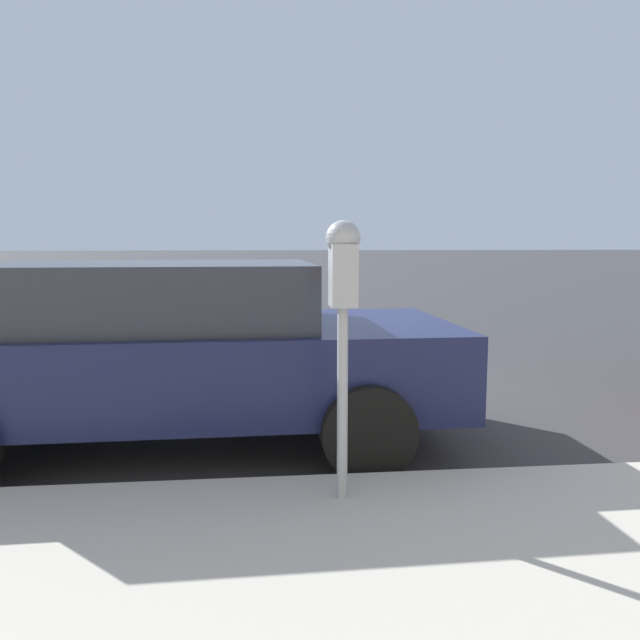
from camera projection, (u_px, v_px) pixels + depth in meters
ground_plane at (250, 405)px, 6.03m from camera, size 220.00×220.00×0.00m
parking_meter at (343, 288)px, 3.40m from camera, size 0.21×0.19×1.56m
car_navy at (172, 348)px, 4.80m from camera, size 2.10×4.29×1.41m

